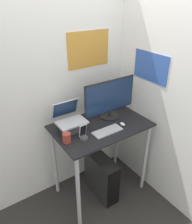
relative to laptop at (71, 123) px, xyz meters
The scene contains 11 objects.
ground_plane 1.18m from the laptop, 53.51° to the right, with size 12.00×12.00×0.00m, color #2D2B28.
wall_back 0.51m from the laptop, 45.49° to the left, with size 6.00×0.06×2.60m.
wall_side_right 1.04m from the laptop, 24.78° to the right, with size 0.06×6.00×2.60m.
desk 0.42m from the laptop, 16.84° to the right, with size 1.04×0.66×0.97m.
laptop is the anchor object (origin of this frame).
monitor 0.52m from the laptop, ahead, with size 0.65×0.22×0.45m.
keyboard 0.39m from the laptop, 39.13° to the right, with size 0.32×0.13×0.02m.
mouse 0.56m from the laptop, 24.80° to the right, with size 0.04×0.07×0.03m.
cell_phone 0.22m from the laptop, 83.85° to the right, with size 0.08×0.08×0.16m.
computer_tower 0.85m from the laptop, 27.54° to the right, with size 0.18×0.49×0.55m.
mug 0.21m from the laptop, 129.74° to the right, with size 0.08×0.08×0.10m.
Camera 1 is at (-1.17, -1.31, 2.23)m, focal length 35.00 mm.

